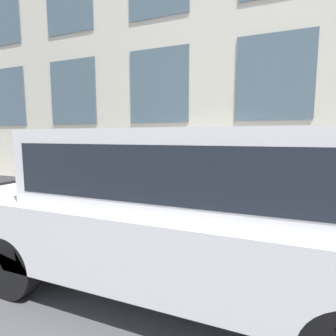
# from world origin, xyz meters

# --- Properties ---
(ground_plane) EXTENTS (80.00, 80.00, 0.00)m
(ground_plane) POSITION_xyz_m (0.00, 0.00, 0.00)
(ground_plane) COLOR #47474C
(sidewalk) EXTENTS (2.34, 60.00, 0.17)m
(sidewalk) POSITION_xyz_m (1.17, 0.00, 0.09)
(sidewalk) COLOR #9E9B93
(sidewalk) RESTS_ON ground_plane
(fire_hydrant) EXTENTS (0.30, 0.42, 0.84)m
(fire_hydrant) POSITION_xyz_m (0.68, 0.23, 0.60)
(fire_hydrant) COLOR #2D7260
(fire_hydrant) RESTS_ON sidewalk
(person) EXTENTS (0.34, 0.22, 1.39)m
(person) POSITION_xyz_m (0.91, 0.91, 1.01)
(person) COLOR #726651
(person) RESTS_ON sidewalk
(parked_truck_white_near) EXTENTS (2.04, 5.14, 1.86)m
(parked_truck_white_near) POSITION_xyz_m (-1.47, -0.47, 1.06)
(parked_truck_white_near) COLOR black
(parked_truck_white_near) RESTS_ON ground_plane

